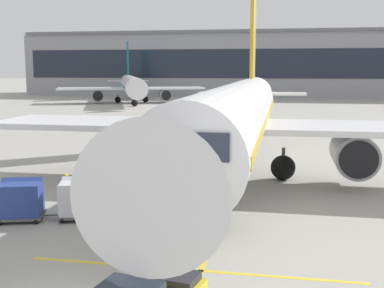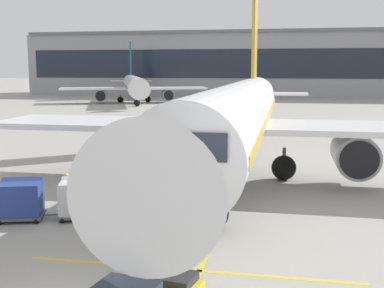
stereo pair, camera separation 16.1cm
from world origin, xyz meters
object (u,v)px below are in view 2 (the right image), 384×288
Objects in this scene: parked_airplane at (236,118)px; distant_airplane at (134,86)px; baggage_cart_second at (20,199)px; ground_crew_by_loader at (88,198)px; ground_crew_by_carts at (162,186)px; ground_crew_marshaller at (67,188)px; safety_cone_engine_keepout at (135,186)px; safety_cone_nose_mark at (139,175)px; belt_loader at (138,187)px; baggage_cart_lead at (81,197)px; safety_cone_wingtip at (142,189)px.

distant_airplane is at bearing 112.72° from parked_airplane.
baggage_cart_second is 1.62× the size of ground_crew_by_loader.
ground_crew_marshaller is (-4.66, -1.29, 0.00)m from ground_crew_by_carts.
safety_cone_engine_keepout is 2.85m from safety_cone_nose_mark.
baggage_cart_second is (-4.54, -3.66, 0.09)m from belt_loader.
distant_airplane reaches higher than baggage_cart_lead.
parked_airplane is 7.60m from ground_crew_by_carts.
baggage_cart_second reaches higher than ground_crew_marshaller.
baggage_cart_lead is at bearing 165.17° from ground_crew_by_loader.
baggage_cart_lead is at bearing -47.52° from ground_crew_marshaller.
ground_crew_by_carts is at bearing 42.85° from baggage_cart_lead.
baggage_cart_second is 78.30m from distant_airplane.
ground_crew_by_carts is (-3.10, -6.28, -2.95)m from parked_airplane.
belt_loader is 7.95× the size of safety_cone_engine_keepout.
ground_crew_by_carts reaches higher than safety_cone_engine_keepout.
baggage_cart_second is 9.48m from safety_cone_nose_mark.
ground_crew_by_loader is at bearing -122.21° from parked_airplane.
ground_crew_marshaller is at bearing -159.70° from belt_loader.
ground_crew_by_loader is at bearing -89.46° from safety_cone_nose_mark.
baggage_cart_second is 0.08× the size of distant_airplane.
belt_loader is 1.85× the size of baggage_cart_lead.
parked_airplane is 7.48m from safety_cone_wingtip.
ground_crew_by_loader is 5.57m from safety_cone_engine_keepout.
belt_loader is at bearing -72.18° from distant_airplane.
ground_crew_by_loader is 78.44m from distant_airplane.
ground_crew_by_loader is 2.65× the size of safety_cone_nose_mark.
safety_cone_wingtip is at bearing -70.62° from safety_cone_nose_mark.
safety_cone_engine_keepout is (-0.97, 2.52, -0.59)m from belt_loader.
safety_cone_engine_keepout is (-5.35, -3.81, -3.63)m from parked_airplane.
baggage_cart_second is 6.91m from ground_crew_by_carts.
ground_crew_marshaller is at bearing -74.88° from distant_airplane.
baggage_cart_second is (-2.67, -0.78, 0.00)m from baggage_cart_lead.
safety_cone_engine_keepout is (-2.26, 2.47, -0.68)m from ground_crew_by_carts.
safety_cone_nose_mark reaches higher than safety_cone_engine_keepout.
belt_loader reaches higher than ground_crew_marshaller.
baggage_cart_lead is 1.00× the size of baggage_cart_second.
ground_crew_by_loader is (-5.87, -9.31, -2.95)m from parked_airplane.
ground_crew_by_carts and ground_crew_marshaller have the same top height.
baggage_cart_lead reaches higher than ground_crew_by_carts.
baggage_cart_second is 6.92m from safety_cone_wingtip.
belt_loader reaches higher than safety_cone_engine_keepout.
safety_cone_wingtip is 74.24m from distant_airplane.
ground_crew_by_carts is (5.83, 3.71, -0.00)m from baggage_cart_second.
safety_cone_engine_keepout is at bearing -78.00° from safety_cone_nose_mark.
ground_crew_marshaller is (-1.50, 1.64, -0.00)m from baggage_cart_lead.
distant_airplane is (-18.71, 75.99, 2.40)m from baggage_cart_second.
parked_airplane is at bearing 57.79° from ground_crew_by_loader.
parked_airplane is at bearing 55.82° from baggage_cart_lead.
baggage_cart_second is at bearing -147.54° from ground_crew_by_carts.
baggage_cart_lead is 8.23m from safety_cone_nose_mark.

